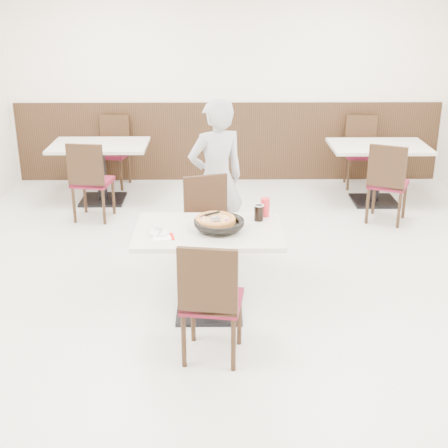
{
  "coord_description": "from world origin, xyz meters",
  "views": [
    {
      "loc": [
        -0.16,
        -5.1,
        2.6
      ],
      "look_at": [
        -0.1,
        -0.3,
        0.76
      ],
      "focal_mm": 50.0,
      "sensor_mm": 36.0,
      "label": 1
    }
  ],
  "objects_px": {
    "pizza": "(215,221)",
    "bg_table_right": "(376,174)",
    "cola_glass": "(259,213)",
    "red_cup": "(265,207)",
    "side_plate": "(159,233)",
    "bg_chair_left_near": "(92,180)",
    "bg_chair_right_far": "(362,153)",
    "bg_chair_right_near": "(388,182)",
    "bg_chair_left_far": "(112,153)",
    "main_table": "(209,271)",
    "diner_person": "(216,180)",
    "pizza_pan": "(219,225)",
    "chair_far": "(211,230)",
    "bg_table_left": "(101,173)",
    "chair_near": "(212,298)"
  },
  "relations": [
    {
      "from": "main_table",
      "to": "red_cup",
      "type": "bearing_deg",
      "value": 33.04
    },
    {
      "from": "chair_far",
      "to": "bg_table_left",
      "type": "height_order",
      "value": "chair_far"
    },
    {
      "from": "bg_chair_left_far",
      "to": "bg_table_right",
      "type": "relative_size",
      "value": 0.79
    },
    {
      "from": "bg_table_left",
      "to": "bg_chair_left_far",
      "type": "xyz_separation_m",
      "value": [
        0.04,
        0.64,
        0.1
      ]
    },
    {
      "from": "diner_person",
      "to": "bg_chair_right_near",
      "type": "bearing_deg",
      "value": -178.21
    },
    {
      "from": "main_table",
      "to": "chair_far",
      "type": "xyz_separation_m",
      "value": [
        0.01,
        0.68,
        0.1
      ]
    },
    {
      "from": "bg_table_left",
      "to": "bg_chair_right_near",
      "type": "relative_size",
      "value": 1.26
    },
    {
      "from": "bg_chair_left_far",
      "to": "bg_table_right",
      "type": "xyz_separation_m",
      "value": [
        3.45,
        -0.73,
        -0.1
      ]
    },
    {
      "from": "chair_near",
      "to": "cola_glass",
      "type": "xyz_separation_m",
      "value": [
        0.39,
        0.88,
        0.34
      ]
    },
    {
      "from": "red_cup",
      "to": "bg_table_right",
      "type": "distance_m",
      "value": 3.04
    },
    {
      "from": "bg_table_left",
      "to": "bg_chair_left_far",
      "type": "height_order",
      "value": "bg_chair_left_far"
    },
    {
      "from": "cola_glass",
      "to": "red_cup",
      "type": "distance_m",
      "value": 0.13
    },
    {
      "from": "pizza_pan",
      "to": "side_plate",
      "type": "xyz_separation_m",
      "value": [
        -0.48,
        -0.07,
        -0.03
      ]
    },
    {
      "from": "side_plate",
      "to": "bg_chair_right_far",
      "type": "bearing_deg",
      "value": 56.08
    },
    {
      "from": "chair_far",
      "to": "red_cup",
      "type": "distance_m",
      "value": 0.69
    },
    {
      "from": "red_cup",
      "to": "diner_person",
      "type": "xyz_separation_m",
      "value": [
        -0.42,
        0.89,
        -0.02
      ]
    },
    {
      "from": "bg_table_left",
      "to": "chair_near",
      "type": "bearing_deg",
      "value": -68.33
    },
    {
      "from": "bg_table_left",
      "to": "bg_chair_right_far",
      "type": "distance_m",
      "value": 3.49
    },
    {
      "from": "chair_far",
      "to": "bg_chair_left_near",
      "type": "xyz_separation_m",
      "value": [
        -1.4,
        1.61,
        0.0
      ]
    },
    {
      "from": "bg_chair_right_near",
      "to": "bg_chair_right_far",
      "type": "distance_m",
      "value": 1.34
    },
    {
      "from": "bg_table_left",
      "to": "bg_chair_right_near",
      "type": "distance_m",
      "value": 3.54
    },
    {
      "from": "pizza",
      "to": "bg_chair_left_near",
      "type": "xyz_separation_m",
      "value": [
        -1.45,
        2.27,
        -0.34
      ]
    },
    {
      "from": "chair_near",
      "to": "bg_chair_right_far",
      "type": "relative_size",
      "value": 1.0
    },
    {
      "from": "pizza_pan",
      "to": "cola_glass",
      "type": "height_order",
      "value": "cola_glass"
    },
    {
      "from": "pizza",
      "to": "bg_table_right",
      "type": "distance_m",
      "value": 3.5
    },
    {
      "from": "pizza_pan",
      "to": "bg_chair_right_far",
      "type": "distance_m",
      "value": 4.05
    },
    {
      "from": "pizza_pan",
      "to": "cola_glass",
      "type": "distance_m",
      "value": 0.4
    },
    {
      "from": "side_plate",
      "to": "bg_chair_left_near",
      "type": "bearing_deg",
      "value": 112.66
    },
    {
      "from": "red_cup",
      "to": "diner_person",
      "type": "height_order",
      "value": "diner_person"
    },
    {
      "from": "side_plate",
      "to": "red_cup",
      "type": "relative_size",
      "value": 1.04
    },
    {
      "from": "chair_far",
      "to": "bg_table_right",
      "type": "distance_m",
      "value": 3.0
    },
    {
      "from": "pizza_pan",
      "to": "side_plate",
      "type": "relative_size",
      "value": 2.27
    },
    {
      "from": "bg_chair_right_near",
      "to": "bg_chair_left_near",
      "type": "bearing_deg",
      "value": -157.13
    },
    {
      "from": "main_table",
      "to": "bg_chair_left_near",
      "type": "relative_size",
      "value": 1.26
    },
    {
      "from": "main_table",
      "to": "bg_table_right",
      "type": "relative_size",
      "value": 1.0
    },
    {
      "from": "pizza",
      "to": "red_cup",
      "type": "bearing_deg",
      "value": 33.92
    },
    {
      "from": "cola_glass",
      "to": "red_cup",
      "type": "height_order",
      "value": "red_cup"
    },
    {
      "from": "pizza_pan",
      "to": "bg_chair_right_far",
      "type": "bearing_deg",
      "value": 61.14
    },
    {
      "from": "bg_chair_right_near",
      "to": "bg_chair_left_far",
      "type": "bearing_deg",
      "value": -177.42
    },
    {
      "from": "main_table",
      "to": "bg_chair_left_near",
      "type": "bearing_deg",
      "value": 121.22
    },
    {
      "from": "red_cup",
      "to": "pizza_pan",
      "type": "bearing_deg",
      "value": -139.73
    },
    {
      "from": "cola_glass",
      "to": "bg_chair_left_near",
      "type": "bearing_deg",
      "value": 130.86
    },
    {
      "from": "main_table",
      "to": "cola_glass",
      "type": "height_order",
      "value": "cola_glass"
    },
    {
      "from": "pizza_pan",
      "to": "pizza",
      "type": "bearing_deg",
      "value": 122.36
    },
    {
      "from": "red_cup",
      "to": "diner_person",
      "type": "bearing_deg",
      "value": 115.22
    },
    {
      "from": "diner_person",
      "to": "bg_chair_right_near",
      "type": "xyz_separation_m",
      "value": [
        1.99,
        0.97,
        -0.33
      ]
    },
    {
      "from": "main_table",
      "to": "pizza",
      "type": "height_order",
      "value": "pizza"
    },
    {
      "from": "main_table",
      "to": "diner_person",
      "type": "relative_size",
      "value": 0.74
    },
    {
      "from": "pizza",
      "to": "bg_chair_left_near",
      "type": "height_order",
      "value": "bg_chair_left_near"
    },
    {
      "from": "pizza_pan",
      "to": "chair_far",
      "type": "bearing_deg",
      "value": 95.81
    }
  ]
}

